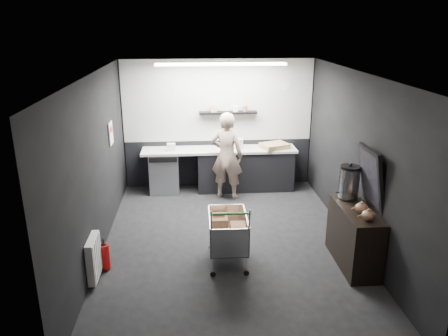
{
  "coord_description": "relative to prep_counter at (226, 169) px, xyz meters",
  "views": [
    {
      "loc": [
        -0.56,
        -6.27,
        3.42
      ],
      "look_at": [
        -0.05,
        0.4,
        1.16
      ],
      "focal_mm": 35.0,
      "sensor_mm": 36.0,
      "label": 1
    }
  ],
  "objects": [
    {
      "name": "floor",
      "position": [
        -0.14,
        -2.42,
        -0.46
      ],
      "size": [
        5.5,
        5.5,
        0.0
      ],
      "primitive_type": "plane",
      "color": "black",
      "rests_on": "ground"
    },
    {
      "name": "ceiling",
      "position": [
        -0.14,
        -2.42,
        2.24
      ],
      "size": [
        5.5,
        5.5,
        0.0
      ],
      "primitive_type": "plane",
      "rotation": [
        3.14,
        0.0,
        0.0
      ],
      "color": "white",
      "rests_on": "wall_back"
    },
    {
      "name": "wall_back",
      "position": [
        -0.14,
        0.33,
        0.89
      ],
      "size": [
        5.5,
        0.0,
        5.5
      ],
      "primitive_type": "plane",
      "rotation": [
        1.57,
        0.0,
        0.0
      ],
      "color": "black",
      "rests_on": "floor"
    },
    {
      "name": "wall_front",
      "position": [
        -0.14,
        -5.17,
        0.89
      ],
      "size": [
        5.5,
        0.0,
        5.5
      ],
      "primitive_type": "plane",
      "rotation": [
        -1.57,
        0.0,
        0.0
      ],
      "color": "black",
      "rests_on": "floor"
    },
    {
      "name": "wall_left",
      "position": [
        -2.14,
        -2.42,
        0.89
      ],
      "size": [
        0.0,
        5.5,
        5.5
      ],
      "primitive_type": "plane",
      "rotation": [
        1.57,
        0.0,
        1.57
      ],
      "color": "black",
      "rests_on": "floor"
    },
    {
      "name": "wall_right",
      "position": [
        1.86,
        -2.42,
        0.89
      ],
      "size": [
        0.0,
        5.5,
        5.5
      ],
      "primitive_type": "plane",
      "rotation": [
        1.57,
        0.0,
        -1.57
      ],
      "color": "black",
      "rests_on": "floor"
    },
    {
      "name": "kitchen_wall_panel",
      "position": [
        -0.14,
        0.31,
        1.39
      ],
      "size": [
        3.95,
        0.02,
        1.7
      ],
      "primitive_type": "cube",
      "color": "beige",
      "rests_on": "wall_back"
    },
    {
      "name": "dado_panel",
      "position": [
        -0.14,
        0.31,
        0.04
      ],
      "size": [
        3.95,
        0.02,
        1.0
      ],
      "primitive_type": "cube",
      "color": "black",
      "rests_on": "wall_back"
    },
    {
      "name": "floating_shelf",
      "position": [
        0.06,
        0.2,
        1.16
      ],
      "size": [
        1.2,
        0.22,
        0.04
      ],
      "primitive_type": "cube",
      "color": "black",
      "rests_on": "wall_back"
    },
    {
      "name": "wall_clock",
      "position": [
        1.26,
        0.3,
        1.69
      ],
      "size": [
        0.2,
        0.03,
        0.2
      ],
      "primitive_type": "cylinder",
      "rotation": [
        1.57,
        0.0,
        0.0
      ],
      "color": "silver",
      "rests_on": "wall_back"
    },
    {
      "name": "poster",
      "position": [
        -2.12,
        -1.12,
        1.09
      ],
      "size": [
        0.02,
        0.3,
        0.4
      ],
      "primitive_type": "cube",
      "color": "white",
      "rests_on": "wall_left"
    },
    {
      "name": "poster_red_band",
      "position": [
        -2.11,
        -1.12,
        1.16
      ],
      "size": [
        0.02,
        0.22,
        0.1
      ],
      "primitive_type": "cube",
      "color": "red",
      "rests_on": "poster"
    },
    {
      "name": "radiator",
      "position": [
        -2.08,
        -3.32,
        -0.11
      ],
      "size": [
        0.1,
        0.5,
        0.6
      ],
      "primitive_type": "cube",
      "color": "silver",
      "rests_on": "wall_left"
    },
    {
      "name": "ceiling_strip",
      "position": [
        -0.14,
        -0.57,
        2.21
      ],
      "size": [
        2.4,
        0.2,
        0.04
      ],
      "primitive_type": "cube",
      "color": "white",
      "rests_on": "ceiling"
    },
    {
      "name": "prep_counter",
      "position": [
        0.0,
        0.0,
        0.0
      ],
      "size": [
        3.2,
        0.61,
        0.9
      ],
      "color": "black",
      "rests_on": "floor"
    },
    {
      "name": "person",
      "position": [
        -0.02,
        -0.45,
        0.42
      ],
      "size": [
        0.74,
        0.61,
        1.76
      ],
      "primitive_type": "imported",
      "rotation": [
        0.0,
        0.0,
        2.81
      ],
      "color": "beige",
      "rests_on": "floor"
    },
    {
      "name": "shopping_cart",
      "position": [
        -0.21,
        -2.97,
        0.03
      ],
      "size": [
        0.56,
        0.92,
        1.02
      ],
      "color": "silver",
      "rests_on": "floor"
    },
    {
      "name": "sideboard",
      "position": [
        1.63,
        -3.13,
        0.11
      ],
      "size": [
        0.5,
        1.18,
        1.77
      ],
      "color": "black",
      "rests_on": "floor"
    },
    {
      "name": "fire_extinguisher",
      "position": [
        -1.99,
        -3.05,
        -0.23
      ],
      "size": [
        0.14,
        0.14,
        0.47
      ],
      "color": "#B70C0C",
      "rests_on": "floor"
    },
    {
      "name": "cardboard_box",
      "position": [
        1.01,
        -0.05,
        0.5
      ],
      "size": [
        0.65,
        0.57,
        0.11
      ],
      "primitive_type": "cube",
      "rotation": [
        0.0,
        0.0,
        0.37
      ],
      "color": "tan",
      "rests_on": "prep_counter"
    },
    {
      "name": "pink_tub",
      "position": [
        0.26,
        0.0,
        0.55
      ],
      "size": [
        0.21,
        0.21,
        0.21
      ],
      "primitive_type": "cylinder",
      "color": "silver",
      "rests_on": "prep_counter"
    },
    {
      "name": "white_container",
      "position": [
        -1.12,
        -0.05,
        0.52
      ],
      "size": [
        0.17,
        0.13,
        0.15
      ],
      "primitive_type": "cube",
      "rotation": [
        0.0,
        0.0,
        0.02
      ],
      "color": "silver",
      "rests_on": "prep_counter"
    }
  ]
}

